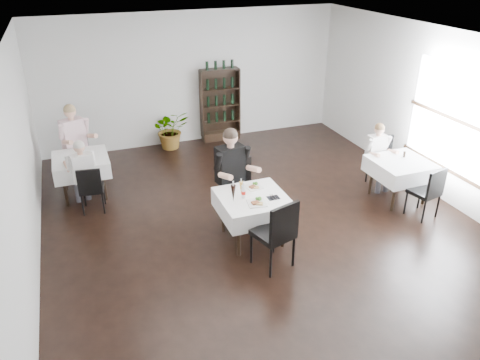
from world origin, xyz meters
name	(u,v)px	position (x,y,z in m)	size (l,w,h in m)	color
room_shell	(272,150)	(0.00, 0.00, 1.50)	(9.00, 9.00, 9.00)	black
window_right	(457,123)	(3.48, 0.00, 1.50)	(0.06, 2.30, 1.85)	white
wine_shelf	(220,106)	(0.60, 4.31, 0.85)	(0.90, 0.28, 1.75)	black
main_table	(253,205)	(-0.30, 0.00, 0.62)	(1.03, 1.03, 0.77)	black
left_table	(81,165)	(-2.70, 2.50, 0.62)	(0.98, 0.98, 0.77)	black
right_table	(400,168)	(2.70, 0.30, 0.62)	(0.98, 0.98, 0.77)	black
potted_tree	(171,129)	(-0.64, 4.20, 0.45)	(0.81, 0.71, 0.90)	#2A5E20
main_chair_far	(236,187)	(-0.34, 0.63, 0.64)	(0.64, 0.65, 1.12)	black
main_chair_near	(277,231)	(-0.25, -0.82, 0.63)	(0.63, 0.63, 1.10)	black
left_chair_far	(81,156)	(-2.69, 3.20, 0.50)	(0.45, 0.46, 0.88)	black
left_chair_near	(91,187)	(-2.60, 1.76, 0.50)	(0.45, 0.46, 0.87)	black
right_chair_far	(381,158)	(2.73, 0.92, 0.57)	(0.59, 0.59, 0.99)	black
right_chair_near	(429,190)	(2.73, -0.43, 0.54)	(0.52, 0.52, 0.94)	black
diner_main	(233,170)	(-0.39, 0.63, 0.96)	(0.67, 0.70, 1.65)	#414048
diner_left_far	(76,138)	(-2.72, 3.15, 0.91)	(0.69, 0.73, 1.57)	#414048
diner_left_near	(82,169)	(-2.70, 2.02, 0.75)	(0.53, 0.55, 1.30)	#414048
diner_right_far	(378,151)	(2.61, 0.86, 0.75)	(0.48, 0.48, 1.29)	#414048
plate_far	(254,187)	(-0.17, 0.27, 0.79)	(0.28, 0.28, 0.07)	white
plate_near	(257,202)	(-0.32, -0.23, 0.79)	(0.31, 0.31, 0.08)	white
pilsner_dark	(233,193)	(-0.63, -0.05, 0.91)	(0.08, 0.08, 0.34)	black
pilsner_lager	(241,188)	(-0.44, 0.12, 0.88)	(0.06, 0.06, 0.27)	gold
coke_bottle	(244,192)	(-0.45, 0.01, 0.88)	(0.07, 0.07, 0.26)	silver
napkin_cutlery	(273,198)	(-0.02, -0.16, 0.78)	(0.18, 0.20, 0.02)	black
pepper_mill	(404,154)	(2.85, 0.43, 0.82)	(0.04, 0.04, 0.11)	black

